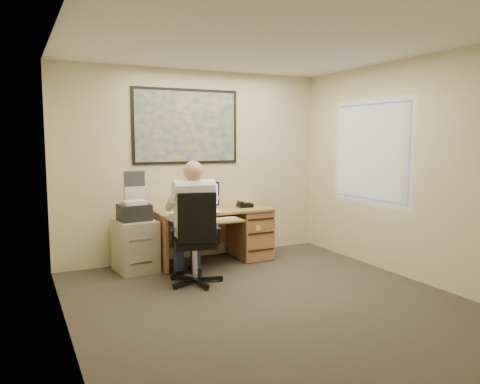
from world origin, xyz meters
name	(u,v)px	position (x,y,z in m)	size (l,w,h in m)	color
room_shell	(274,177)	(0.00, 0.00, 1.35)	(4.00, 4.50, 2.70)	#3C352F
desk	(234,229)	(0.45, 1.90, 0.44)	(1.60, 0.97, 1.11)	#A98348
world_map	(186,127)	(-0.14, 2.23, 1.90)	(1.56, 0.03, 1.06)	#1E4C93
wall_calendar	(135,186)	(-0.89, 2.24, 1.08)	(0.28, 0.01, 0.42)	white
window_blinds	(370,152)	(1.97, 0.80, 1.55)	(0.06, 1.40, 1.30)	white
filing_cabinet	(135,241)	(-0.98, 1.90, 0.40)	(0.54, 0.62, 0.93)	#ACA18B
office_chair	(197,257)	(-0.46, 1.00, 0.33)	(0.81, 0.81, 1.13)	black
person	(194,223)	(-0.47, 1.08, 0.74)	(0.62, 0.89, 1.47)	white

